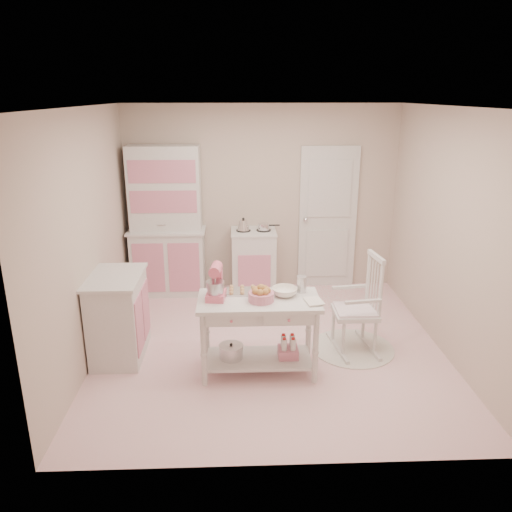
{
  "coord_description": "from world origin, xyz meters",
  "views": [
    {
      "loc": [
        -0.36,
        -5.04,
        2.73
      ],
      "look_at": [
        -0.16,
        -0.02,
        1.08
      ],
      "focal_mm": 35.0,
      "sensor_mm": 36.0,
      "label": 1
    }
  ],
  "objects_px": {
    "base_cabinet": "(118,316)",
    "bread_basket": "(261,297)",
    "stand_mixer": "(216,283)",
    "stove": "(254,262)",
    "rocking_chair": "(356,303)",
    "hutch": "(166,222)",
    "work_table": "(259,336)"
  },
  "relations": [
    {
      "from": "base_cabinet",
      "to": "bread_basket",
      "type": "relative_size",
      "value": 3.68
    },
    {
      "from": "base_cabinet",
      "to": "bread_basket",
      "type": "bearing_deg",
      "value": -16.25
    },
    {
      "from": "base_cabinet",
      "to": "stand_mixer",
      "type": "relative_size",
      "value": 2.71
    },
    {
      "from": "stove",
      "to": "base_cabinet",
      "type": "height_order",
      "value": "same"
    },
    {
      "from": "rocking_chair",
      "to": "bread_basket",
      "type": "xyz_separation_m",
      "value": [
        -1.05,
        -0.47,
        0.3
      ]
    },
    {
      "from": "hutch",
      "to": "stove",
      "type": "height_order",
      "value": "hutch"
    },
    {
      "from": "rocking_chair",
      "to": "stand_mixer",
      "type": "bearing_deg",
      "value": -172.51
    },
    {
      "from": "work_table",
      "to": "stand_mixer",
      "type": "bearing_deg",
      "value": 177.27
    },
    {
      "from": "hutch",
      "to": "work_table",
      "type": "distance_m",
      "value": 2.56
    },
    {
      "from": "hutch",
      "to": "rocking_chair",
      "type": "height_order",
      "value": "hutch"
    },
    {
      "from": "hutch",
      "to": "work_table",
      "type": "xyz_separation_m",
      "value": [
        1.18,
        -2.18,
        -0.64
      ]
    },
    {
      "from": "hutch",
      "to": "rocking_chair",
      "type": "bearing_deg",
      "value": -37.99
    },
    {
      "from": "hutch",
      "to": "stand_mixer",
      "type": "distance_m",
      "value": 2.29
    },
    {
      "from": "base_cabinet",
      "to": "rocking_chair",
      "type": "height_order",
      "value": "rocking_chair"
    },
    {
      "from": "stand_mixer",
      "to": "stove",
      "type": "bearing_deg",
      "value": 84.16
    },
    {
      "from": "stove",
      "to": "base_cabinet",
      "type": "relative_size",
      "value": 1.0
    },
    {
      "from": "stand_mixer",
      "to": "bread_basket",
      "type": "height_order",
      "value": "stand_mixer"
    },
    {
      "from": "stove",
      "to": "bread_basket",
      "type": "relative_size",
      "value": 3.68
    },
    {
      "from": "stove",
      "to": "base_cabinet",
      "type": "bearing_deg",
      "value": -130.82
    },
    {
      "from": "hutch",
      "to": "work_table",
      "type": "relative_size",
      "value": 1.73
    },
    {
      "from": "base_cabinet",
      "to": "bread_basket",
      "type": "xyz_separation_m",
      "value": [
        1.5,
        -0.44,
        0.39
      ]
    },
    {
      "from": "work_table",
      "to": "stand_mixer",
      "type": "distance_m",
      "value": 0.71
    },
    {
      "from": "hutch",
      "to": "stand_mixer",
      "type": "relative_size",
      "value": 6.12
    },
    {
      "from": "rocking_chair",
      "to": "base_cabinet",
      "type": "bearing_deg",
      "value": 173.17
    },
    {
      "from": "hutch",
      "to": "rocking_chair",
      "type": "distance_m",
      "value": 2.9
    },
    {
      "from": "hutch",
      "to": "stove",
      "type": "distance_m",
      "value": 1.33
    },
    {
      "from": "rocking_chair",
      "to": "work_table",
      "type": "bearing_deg",
      "value": -166.09
    },
    {
      "from": "hutch",
      "to": "bread_basket",
      "type": "distance_m",
      "value": 2.54
    },
    {
      "from": "stand_mixer",
      "to": "bread_basket",
      "type": "relative_size",
      "value": 1.36
    },
    {
      "from": "hutch",
      "to": "stove",
      "type": "relative_size",
      "value": 2.26
    },
    {
      "from": "stove",
      "to": "stand_mixer",
      "type": "distance_m",
      "value": 2.22
    },
    {
      "from": "rocking_chair",
      "to": "work_table",
      "type": "relative_size",
      "value": 0.92
    }
  ]
}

